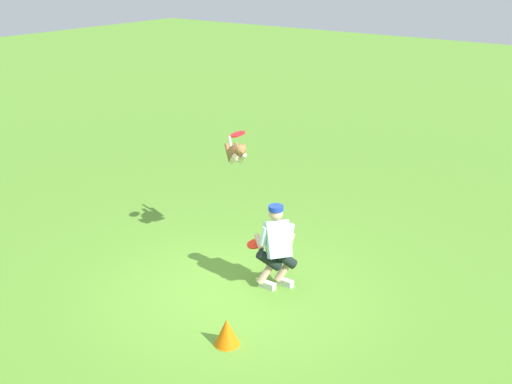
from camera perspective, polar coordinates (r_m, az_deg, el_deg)
ground_plane at (r=9.52m, az=-2.24°, el=-8.92°), size 60.00×60.00×0.00m
person at (r=9.31m, az=1.89°, el=-4.81°), size 0.71×0.60×1.29m
dog at (r=10.33m, az=-1.82°, el=3.54°), size 0.84×0.70×0.54m
frisbee_flying at (r=10.05m, az=-1.66°, el=5.26°), size 0.30×0.31×0.11m
frisbee_held at (r=9.54m, az=-0.05°, el=-4.70°), size 0.34×0.33×0.11m
training_cone at (r=8.26m, az=-2.66°, el=-12.53°), size 0.33×0.33×0.37m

